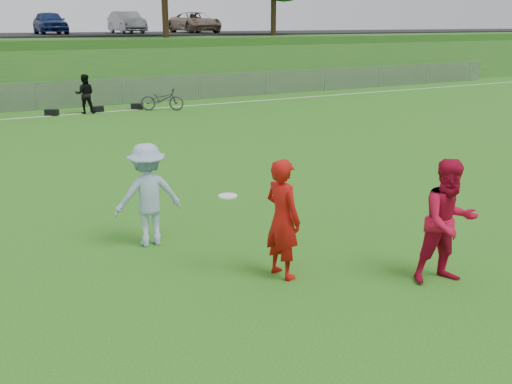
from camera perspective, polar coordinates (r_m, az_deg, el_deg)
ground at (r=9.23m, az=-1.76°, el=-8.07°), size 120.00×120.00×0.00m
sideline_far at (r=26.04m, az=-20.36°, el=7.11°), size 60.00×0.10×0.01m
fence at (r=27.92m, az=-21.17°, el=8.94°), size 58.00×0.06×1.30m
berm at (r=38.73m, az=-23.77°, el=11.79°), size 120.00×18.00×3.00m
gear_bags at (r=26.26m, az=-18.57°, el=7.63°), size 7.89×0.55×0.26m
player_red_left at (r=8.79m, az=2.68°, el=-2.70°), size 0.58×0.76×1.90m
player_red_center at (r=9.07m, az=18.70°, el=-2.85°), size 1.09×0.94×1.94m
player_blue at (r=10.24m, az=-10.76°, el=-0.30°), size 1.24×0.76×1.85m
frisbee at (r=8.82m, az=-2.84°, el=-0.41°), size 0.29×0.29×0.03m
bicycle at (r=26.42m, az=-9.37°, el=9.15°), size 2.02×1.53×1.02m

